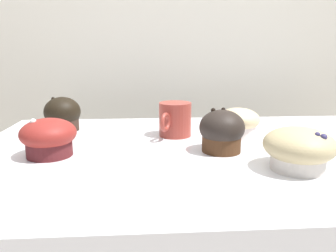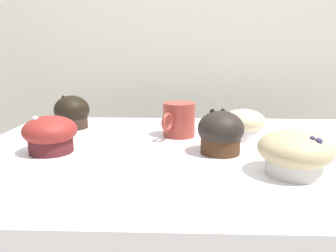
# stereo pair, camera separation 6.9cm
# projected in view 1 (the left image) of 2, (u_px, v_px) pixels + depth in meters

# --- Properties ---
(wall_back) EXTENTS (3.20, 0.10, 1.80)m
(wall_back) POSITION_uv_depth(u_px,v_px,m) (181.00, 109.00, 1.27)
(wall_back) COLOR beige
(wall_back) RESTS_ON ground
(muffin_front_center) EXTENTS (0.11, 0.11, 0.08)m
(muffin_front_center) POSITION_uv_depth(u_px,v_px,m) (49.00, 137.00, 0.63)
(muffin_front_center) COLOR #521C1E
(muffin_front_center) RESTS_ON display_counter
(muffin_back_left) EXTENTS (0.10, 0.10, 0.07)m
(muffin_back_left) POSITION_uv_depth(u_px,v_px,m) (239.00, 122.00, 0.78)
(muffin_back_left) COLOR white
(muffin_back_left) RESTS_ON display_counter
(muffin_back_right) EXTENTS (0.12, 0.12, 0.07)m
(muffin_back_right) POSITION_uv_depth(u_px,v_px,m) (299.00, 149.00, 0.56)
(muffin_back_right) COLOR silver
(muffin_back_right) RESTS_ON display_counter
(muffin_front_left) EXTENTS (0.09, 0.09, 0.09)m
(muffin_front_left) POSITION_uv_depth(u_px,v_px,m) (63.00, 115.00, 0.83)
(muffin_front_left) COLOR #34231B
(muffin_front_left) RESTS_ON display_counter
(muffin_front_right) EXTENTS (0.09, 0.09, 0.09)m
(muffin_front_right) POSITION_uv_depth(u_px,v_px,m) (222.00, 132.00, 0.66)
(muffin_front_right) COLOR #472A17
(muffin_front_right) RESTS_ON display_counter
(coffee_cup) EXTENTS (0.08, 0.11, 0.08)m
(coffee_cup) POSITION_uv_depth(u_px,v_px,m) (175.00, 119.00, 0.78)
(coffee_cup) COLOR #99382D
(coffee_cup) RESTS_ON display_counter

